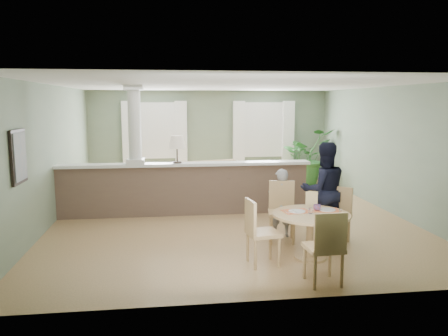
{
  "coord_description": "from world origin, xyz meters",
  "views": [
    {
      "loc": [
        -1.24,
        -8.84,
        2.35
      ],
      "look_at": [
        -0.22,
        -1.0,
        1.17
      ],
      "focal_mm": 35.0,
      "sensor_mm": 36.0,
      "label": 1
    }
  ],
  "objects": [
    {
      "name": "sofa",
      "position": [
        -0.51,
        1.71,
        0.44
      ],
      "size": [
        3.22,
        1.88,
        0.88
      ],
      "primitive_type": "imported",
      "rotation": [
        0.0,
        0.0,
        0.24
      ],
      "color": "#957551",
      "rests_on": "ground"
    },
    {
      "name": "chair_near",
      "position": [
        0.75,
        -3.67,
        0.55
      ],
      "size": [
        0.47,
        0.47,
        1.0
      ],
      "rotation": [
        0.0,
        0.0,
        3.2
      ],
      "color": "tan",
      "rests_on": "ground"
    },
    {
      "name": "dining_table",
      "position": [
        0.89,
        -2.67,
        0.56
      ],
      "size": [
        1.16,
        1.16,
        0.8
      ],
      "rotation": [
        0.0,
        0.0,
        0.15
      ],
      "color": "tan",
      "rests_on": "ground"
    },
    {
      "name": "chair_side",
      "position": [
        0.04,
        -2.85,
        0.54
      ],
      "size": [
        0.5,
        0.5,
        0.98
      ],
      "rotation": [
        0.0,
        0.0,
        1.7
      ],
      "color": "tan",
      "rests_on": "ground"
    },
    {
      "name": "houseplant",
      "position": [
        2.7,
        3.2,
        0.81
      ],
      "size": [
        1.82,
        1.71,
        1.62
      ],
      "primitive_type": "imported",
      "rotation": [
        0.0,
        0.0,
        0.37
      ],
      "color": "#2A6126",
      "rests_on": "ground"
    },
    {
      "name": "man_person",
      "position": [
        1.44,
        -1.68,
        0.84
      ],
      "size": [
        0.82,
        0.65,
        1.68
      ],
      "primitive_type": "imported",
      "rotation": [
        0.0,
        0.0,
        3.15
      ],
      "color": "black",
      "rests_on": "ground"
    },
    {
      "name": "chair_far_man",
      "position": [
        1.59,
        -1.97,
        0.52
      ],
      "size": [
        0.6,
        0.6,
        0.94
      ],
      "rotation": [
        0.0,
        0.0,
        -0.71
      ],
      "color": "tan",
      "rests_on": "ground"
    },
    {
      "name": "ground",
      "position": [
        0.0,
        0.0,
        0.0
      ],
      "size": [
        8.0,
        8.0,
        0.0
      ],
      "primitive_type": "plane",
      "color": "tan",
      "rests_on": "ground"
    },
    {
      "name": "pony_wall",
      "position": [
        -0.99,
        0.2,
        0.71
      ],
      "size": [
        5.32,
        0.38,
        2.7
      ],
      "color": "brown",
      "rests_on": "ground"
    },
    {
      "name": "chair_far_boy",
      "position": [
        0.68,
        -1.73,
        0.56
      ],
      "size": [
        0.54,
        0.54,
        1.02
      ],
      "rotation": [
        0.0,
        0.0,
        -0.2
      ],
      "color": "tan",
      "rests_on": "ground"
    },
    {
      "name": "child_person",
      "position": [
        0.71,
        -1.53,
        0.61
      ],
      "size": [
        0.48,
        0.36,
        1.22
      ],
      "primitive_type": "imported",
      "rotation": [
        0.0,
        0.0,
        2.99
      ],
      "color": "gray",
      "rests_on": "ground"
    },
    {
      "name": "room_shell",
      "position": [
        -0.03,
        0.63,
        1.81
      ],
      "size": [
        7.02,
        8.02,
        2.71
      ],
      "color": "gray",
      "rests_on": "ground"
    }
  ]
}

